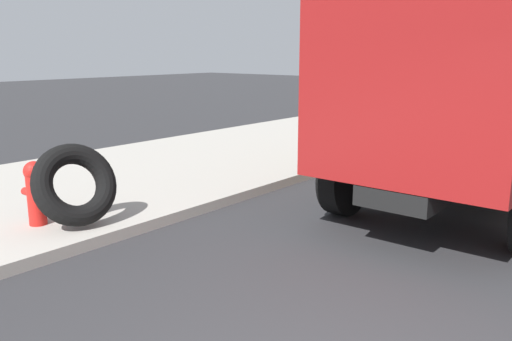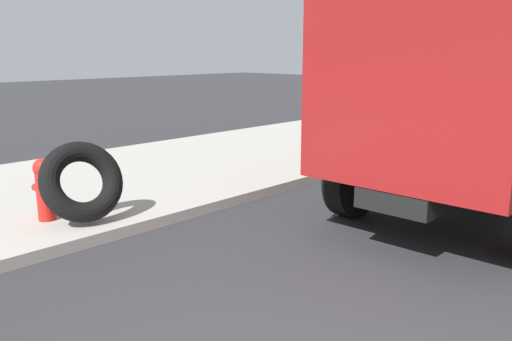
{
  "view_description": "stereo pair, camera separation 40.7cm",
  "coord_description": "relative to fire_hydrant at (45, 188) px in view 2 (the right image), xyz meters",
  "views": [
    {
      "loc": [
        -2.46,
        -1.31,
        2.32
      ],
      "look_at": [
        2.17,
        2.49,
        0.98
      ],
      "focal_mm": 37.41,
      "sensor_mm": 36.0,
      "label": 1
    },
    {
      "loc": [
        -2.19,
        -1.62,
        2.32
      ],
      "look_at": [
        2.17,
        2.49,
        0.98
      ],
      "focal_mm": 37.41,
      "sensor_mm": 36.0,
      "label": 2
    }
  ],
  "objects": [
    {
      "name": "loose_tire",
      "position": [
        0.29,
        -0.43,
        0.1
      ],
      "size": [
        1.18,
        0.88,
        1.08
      ],
      "primitive_type": "torus",
      "rotation": [
        1.14,
        0.0,
        -0.19
      ],
      "color": "black",
      "rests_on": "sidewalk_curb"
    },
    {
      "name": "fire_hydrant",
      "position": [
        0.0,
        0.0,
        0.0
      ],
      "size": [
        0.25,
        0.58,
        0.83
      ],
      "color": "red",
      "rests_on": "sidewalk_curb"
    },
    {
      "name": "dump_truck_orange",
      "position": [
        5.43,
        -3.79,
        1.02
      ],
      "size": [
        7.01,
        2.82,
        3.0
      ],
      "color": "orange",
      "rests_on": "ground"
    }
  ]
}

